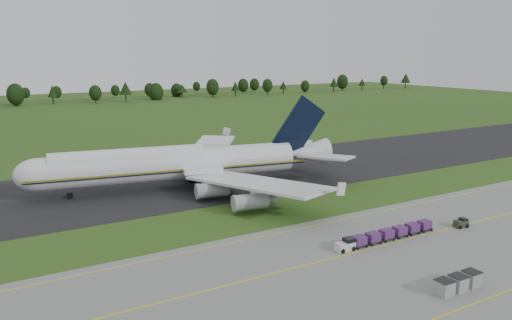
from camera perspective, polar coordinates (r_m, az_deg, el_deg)
ground at (r=88.72m, az=1.00°, el=-6.03°), size 600.00×600.00×0.00m
apron at (r=64.19m, az=17.37°, el=-13.95°), size 300.00×52.00×0.06m
taxiway at (r=112.66m, az=-6.38°, el=-2.13°), size 300.00×40.00×0.08m
apron_markings at (r=68.58m, az=12.99°, el=-11.92°), size 300.00×30.20×0.01m
tree_line at (r=294.40m, az=-24.47°, el=6.87°), size 532.67×22.72×11.77m
aircraft at (r=104.28m, az=-8.80°, el=-0.38°), size 66.60×63.70×18.63m
baggage_train at (r=78.06m, az=14.51°, el=-8.28°), size 18.68×1.69×1.63m
utility_cart at (r=87.72m, az=22.37°, el=-6.75°), size 2.29×1.55×1.18m
uld_row at (r=65.41m, az=22.10°, el=-12.87°), size 6.67×1.87×1.85m
edge_markers at (r=94.64m, az=1.75°, el=-4.69°), size 11.68×0.30×0.60m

